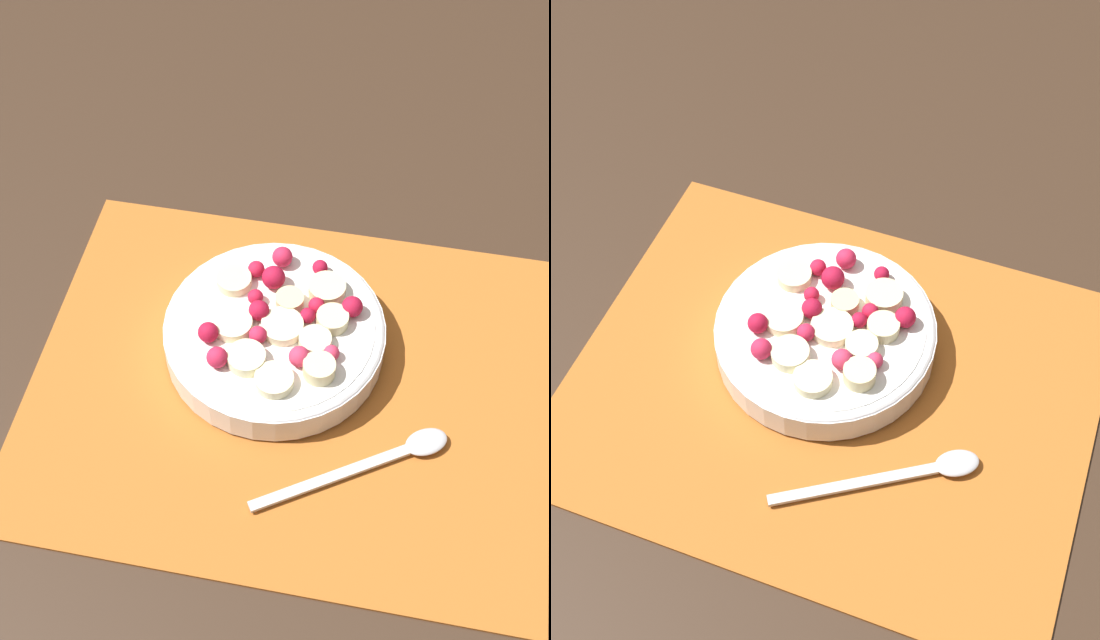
{
  "view_description": "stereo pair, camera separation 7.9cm",
  "coord_description": "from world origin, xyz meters",
  "views": [
    {
      "loc": [
        0.07,
        -0.43,
        0.68
      ],
      "look_at": [
        -0.02,
        0.04,
        0.05
      ],
      "focal_mm": 50.0,
      "sensor_mm": 36.0,
      "label": 1
    },
    {
      "loc": [
        0.14,
        -0.4,
        0.68
      ],
      "look_at": [
        -0.02,
        0.04,
        0.05
      ],
      "focal_mm": 50.0,
      "sensor_mm": 36.0,
      "label": 2
    }
  ],
  "objects": [
    {
      "name": "spoon",
      "position": [
        0.09,
        -0.06,
        0.01
      ],
      "size": [
        0.16,
        0.11,
        0.01
      ],
      "rotation": [
        0.0,
        0.0,
        6.85
      ],
      "color": "silver",
      "rests_on": "placemat"
    },
    {
      "name": "fruit_bowl",
      "position": [
        -0.02,
        0.04,
        0.03
      ],
      "size": [
        0.2,
        0.2,
        0.05
      ],
      "color": "white",
      "rests_on": "placemat"
    },
    {
      "name": "placemat",
      "position": [
        0.0,
        0.0,
        0.0
      ],
      "size": [
        0.46,
        0.38,
        0.01
      ],
      "color": "#B26023",
      "rests_on": "ground_plane"
    },
    {
      "name": "ground_plane",
      "position": [
        0.0,
        0.0,
        0.0
      ],
      "size": [
        3.0,
        3.0,
        0.0
      ],
      "primitive_type": "plane",
      "color": "#382619"
    }
  ]
}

